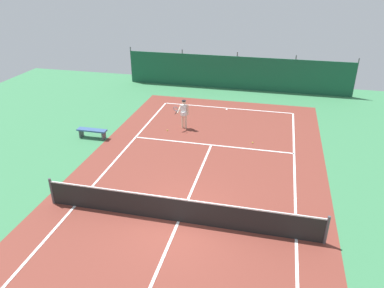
{
  "coord_description": "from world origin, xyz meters",
  "views": [
    {
      "loc": [
        2.94,
        -10.34,
        8.37
      ],
      "look_at": [
        -0.57,
        4.51,
        0.9
      ],
      "focal_mm": 34.66,
      "sensor_mm": 36.0,
      "label": 1
    }
  ],
  "objects_px": {
    "tennis_ball_near_player": "(167,130)",
    "tennis_player": "(184,112)",
    "tennis_net": "(178,210)",
    "tennis_ball_midcourt": "(253,143)",
    "courtside_bench": "(92,131)"
  },
  "relations": [
    {
      "from": "tennis_player",
      "to": "tennis_ball_midcourt",
      "type": "bearing_deg",
      "value": 176.96
    },
    {
      "from": "tennis_net",
      "to": "tennis_ball_near_player",
      "type": "distance_m",
      "value": 8.08
    },
    {
      "from": "tennis_player",
      "to": "courtside_bench",
      "type": "xyz_separation_m",
      "value": [
        -4.4,
        -2.37,
        -0.59
      ]
    },
    {
      "from": "tennis_net",
      "to": "tennis_ball_near_player",
      "type": "xyz_separation_m",
      "value": [
        -2.71,
        7.6,
        -0.48
      ]
    },
    {
      "from": "tennis_net",
      "to": "courtside_bench",
      "type": "relative_size",
      "value": 6.33
    },
    {
      "from": "tennis_ball_near_player",
      "to": "tennis_ball_midcourt",
      "type": "height_order",
      "value": "same"
    },
    {
      "from": "tennis_ball_near_player",
      "to": "tennis_ball_midcourt",
      "type": "distance_m",
      "value": 4.76
    },
    {
      "from": "courtside_bench",
      "to": "tennis_player",
      "type": "bearing_deg",
      "value": 28.3
    },
    {
      "from": "tennis_net",
      "to": "courtside_bench",
      "type": "distance_m",
      "value": 8.58
    },
    {
      "from": "tennis_net",
      "to": "tennis_player",
      "type": "relative_size",
      "value": 6.17
    },
    {
      "from": "tennis_player",
      "to": "courtside_bench",
      "type": "height_order",
      "value": "tennis_player"
    },
    {
      "from": "tennis_ball_near_player",
      "to": "tennis_player",
      "type": "bearing_deg",
      "value": 36.5
    },
    {
      "from": "courtside_bench",
      "to": "tennis_ball_near_player",
      "type": "bearing_deg",
      "value": 26.28
    },
    {
      "from": "tennis_net",
      "to": "tennis_ball_near_player",
      "type": "relative_size",
      "value": 153.33
    },
    {
      "from": "tennis_player",
      "to": "tennis_ball_midcourt",
      "type": "relative_size",
      "value": 24.85
    }
  ]
}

